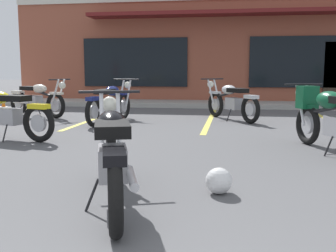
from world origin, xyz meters
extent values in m
plane|color=#515154|center=(0.00, 3.96, 0.00)|extent=(80.00, 80.00, 0.00)
cube|color=#A8A59E|center=(0.00, 12.29, 0.07)|extent=(22.00, 1.80, 0.14)
cube|color=brown|center=(0.00, 16.04, 1.92)|extent=(14.66, 5.92, 3.83)
cube|color=black|center=(-2.93, 13.04, 1.45)|extent=(3.75, 0.06, 1.70)
cube|color=black|center=(2.93, 13.04, 1.45)|extent=(3.75, 0.06, 1.70)
cube|color=maroon|center=(0.00, 12.63, 3.03)|extent=(8.80, 0.90, 0.12)
cube|color=#DBCC4C|center=(-2.80, 8.69, 0.00)|extent=(0.12, 4.80, 0.01)
cube|color=#DBCC4C|center=(0.00, 8.69, 0.00)|extent=(0.12, 4.80, 0.01)
cube|color=#DBCC4C|center=(2.80, 8.69, 0.00)|extent=(0.12, 4.80, 0.01)
torus|color=black|center=(-0.28, 1.64, 0.32)|extent=(0.30, 0.64, 0.64)
cylinder|color=#B7B7BC|center=(-0.28, 1.64, 0.32)|extent=(0.15, 0.29, 0.29)
torus|color=black|center=(-0.73, 3.01, 0.32)|extent=(0.30, 0.64, 0.64)
cylinder|color=#B7B7BC|center=(-0.73, 3.01, 0.32)|extent=(0.15, 0.29, 0.29)
cylinder|color=silver|center=(-0.85, 3.08, 0.64)|extent=(0.14, 0.32, 0.66)
cylinder|color=silver|center=(-0.68, 3.13, 0.64)|extent=(0.14, 0.32, 0.66)
cylinder|color=black|center=(-0.79, 3.18, 0.96)|extent=(0.64, 0.24, 0.03)
sphere|color=silver|center=(-0.82, 3.26, 0.82)|extent=(0.21, 0.21, 0.17)
cube|color=black|center=(-0.75, 3.05, 0.62)|extent=(0.25, 0.39, 0.06)
cube|color=#9E9EA3|center=(-0.48, 2.25, 0.40)|extent=(0.35, 0.46, 0.28)
cylinder|color=silver|center=(-0.23, 1.94, 0.36)|extent=(0.24, 0.54, 0.07)
cylinder|color=black|center=(-0.55, 2.44, 0.64)|extent=(0.35, 0.91, 0.26)
ellipsoid|color=black|center=(-0.55, 2.46, 0.72)|extent=(0.40, 0.54, 0.22)
cube|color=black|center=(-0.44, 2.12, 0.72)|extent=(0.43, 0.58, 0.10)
cube|color=black|center=(-0.28, 1.63, 0.60)|extent=(0.26, 0.39, 0.08)
cylinder|color=black|center=(-0.63, 2.13, 0.14)|extent=(0.14, 0.07, 0.29)
torus|color=black|center=(-5.10, 8.88, 0.32)|extent=(0.62, 0.35, 0.64)
cylinder|color=#B7B7BC|center=(-5.10, 8.88, 0.32)|extent=(0.29, 0.17, 0.29)
torus|color=black|center=(-3.79, 8.29, 0.32)|extent=(0.62, 0.35, 0.64)
cylinder|color=#B7B7BC|center=(-3.79, 8.29, 0.32)|extent=(0.29, 0.17, 0.29)
cylinder|color=silver|center=(-3.66, 8.33, 0.64)|extent=(0.31, 0.17, 0.66)
cylinder|color=silver|center=(-3.73, 8.17, 0.64)|extent=(0.31, 0.17, 0.66)
cylinder|color=black|center=(-3.62, 8.22, 0.96)|extent=(0.30, 0.62, 0.03)
sphere|color=silver|center=(-3.55, 8.19, 0.82)|extent=(0.22, 0.22, 0.17)
cube|color=beige|center=(-3.75, 8.28, 0.62)|extent=(0.39, 0.28, 0.06)
cube|color=#9E9EA3|center=(-4.51, 8.62, 0.40)|extent=(0.46, 0.38, 0.28)
cylinder|color=silver|center=(-4.91, 8.65, 0.36)|extent=(0.53, 0.29, 0.07)
cylinder|color=black|center=(-4.33, 8.54, 0.64)|extent=(0.88, 0.44, 0.26)
ellipsoid|color=beige|center=(-4.31, 8.53, 0.72)|extent=(0.54, 0.43, 0.22)
cube|color=black|center=(-4.64, 8.68, 0.72)|extent=(0.59, 0.47, 0.10)
cube|color=beige|center=(-5.12, 8.89, 0.60)|extent=(0.39, 0.29, 0.08)
cylinder|color=black|center=(-4.50, 8.81, 0.14)|extent=(0.08, 0.13, 0.29)
torus|color=black|center=(-2.63, 5.13, 0.32)|extent=(0.64, 0.26, 0.64)
cylinder|color=#B7B7BC|center=(-2.63, 5.13, 0.32)|extent=(0.29, 0.13, 0.29)
cube|color=#9E9EA3|center=(-3.25, 5.29, 0.40)|extent=(0.45, 0.33, 0.28)
cylinder|color=silver|center=(-2.86, 5.34, 0.36)|extent=(0.55, 0.21, 0.07)
cylinder|color=black|center=(-3.45, 5.34, 0.64)|extent=(0.93, 0.30, 0.26)
cube|color=black|center=(-3.12, 5.26, 0.72)|extent=(0.57, 0.40, 0.10)
cube|color=yellow|center=(-2.61, 5.13, 0.60)|extent=(0.39, 0.25, 0.08)
cylinder|color=black|center=(-3.23, 5.10, 0.14)|extent=(0.06, 0.14, 0.29)
torus|color=black|center=(1.73, 5.64, 0.32)|extent=(0.32, 0.63, 0.64)
cylinder|color=#B7B7BC|center=(1.73, 5.64, 0.32)|extent=(0.16, 0.29, 0.29)
cylinder|color=silver|center=(1.61, 5.70, 0.64)|extent=(0.16, 0.32, 0.66)
cylinder|color=silver|center=(1.78, 5.77, 0.64)|extent=(0.16, 0.32, 0.66)
cylinder|color=black|center=(1.67, 5.81, 0.96)|extent=(0.63, 0.26, 0.03)
sphere|color=silver|center=(1.64, 5.88, 0.82)|extent=(0.22, 0.22, 0.17)
cube|color=#0F4C2D|center=(1.72, 5.68, 0.62)|extent=(0.26, 0.39, 0.06)
cylinder|color=black|center=(1.94, 5.08, 0.64)|extent=(0.39, 0.90, 0.26)
ellipsoid|color=#0F4C2D|center=(1.93, 5.12, 0.76)|extent=(0.46, 0.59, 0.26)
cube|color=#0F4C2D|center=(1.71, 5.69, 0.76)|extent=(0.35, 0.32, 0.36)
cylinder|color=black|center=(1.87, 4.76, 0.14)|extent=(0.13, 0.07, 0.29)
torus|color=black|center=(0.92, 8.05, 0.32)|extent=(0.45, 0.58, 0.64)
cylinder|color=#B7B7BC|center=(0.92, 8.05, 0.32)|extent=(0.21, 0.27, 0.29)
torus|color=black|center=(0.10, 9.23, 0.32)|extent=(0.45, 0.58, 0.64)
cylinder|color=#B7B7BC|center=(0.10, 9.23, 0.32)|extent=(0.21, 0.27, 0.29)
cylinder|color=silver|center=(-0.03, 9.26, 0.64)|extent=(0.22, 0.29, 0.66)
cylinder|color=silver|center=(0.12, 9.37, 0.64)|extent=(0.22, 0.29, 0.66)
cylinder|color=black|center=(0.00, 9.38, 0.96)|extent=(0.56, 0.40, 0.03)
sphere|color=silver|center=(-0.05, 9.45, 0.82)|extent=(0.24, 0.24, 0.17)
cube|color=silver|center=(0.08, 9.27, 0.62)|extent=(0.32, 0.38, 0.06)
cube|color=#9E9EA3|center=(0.56, 8.58, 0.40)|extent=(0.43, 0.47, 0.28)
cylinder|color=silver|center=(0.88, 8.35, 0.36)|extent=(0.37, 0.49, 0.07)
cylinder|color=black|center=(0.44, 8.74, 0.64)|extent=(0.59, 0.81, 0.26)
ellipsoid|color=silver|center=(0.43, 8.76, 0.72)|extent=(0.49, 0.54, 0.22)
cube|color=black|center=(0.64, 8.46, 0.72)|extent=(0.53, 0.59, 0.10)
cube|color=silver|center=(0.93, 8.03, 0.60)|extent=(0.34, 0.39, 0.08)
cylinder|color=black|center=(0.45, 8.42, 0.14)|extent=(0.12, 0.10, 0.29)
torus|color=black|center=(-2.33, 6.96, 0.32)|extent=(0.21, 0.65, 0.64)
cylinder|color=#B7B7BC|center=(-2.33, 6.96, 0.32)|extent=(0.11, 0.29, 0.29)
torus|color=black|center=(-2.08, 8.38, 0.32)|extent=(0.21, 0.65, 0.64)
cylinder|color=#B7B7BC|center=(-2.08, 8.38, 0.32)|extent=(0.11, 0.29, 0.29)
cylinder|color=silver|center=(-2.15, 8.50, 0.64)|extent=(0.10, 0.33, 0.66)
cylinder|color=silver|center=(-1.98, 8.47, 0.64)|extent=(0.10, 0.33, 0.66)
cylinder|color=black|center=(-2.05, 8.56, 0.96)|extent=(0.66, 0.14, 0.03)
sphere|color=silver|center=(-2.04, 8.64, 0.82)|extent=(0.20, 0.20, 0.17)
cube|color=navy|center=(-2.08, 8.42, 0.62)|extent=(0.20, 0.38, 0.06)
cube|color=#9E9EA3|center=(-2.22, 7.59, 0.40)|extent=(0.30, 0.44, 0.28)
cylinder|color=silver|center=(-2.14, 7.21, 0.36)|extent=(0.16, 0.55, 0.07)
cylinder|color=black|center=(-2.19, 7.79, 0.64)|extent=(0.22, 0.94, 0.26)
ellipsoid|color=navy|center=(-2.18, 7.81, 0.72)|extent=(0.34, 0.52, 0.22)
cube|color=black|center=(-2.24, 7.46, 0.72)|extent=(0.36, 0.56, 0.10)
cube|color=navy|center=(-2.33, 6.94, 0.60)|extent=(0.22, 0.38, 0.08)
cylinder|color=black|center=(-2.41, 7.56, 0.14)|extent=(0.14, 0.05, 0.29)
sphere|color=silver|center=(0.42, 2.78, 0.13)|extent=(0.26, 0.26, 0.26)
cube|color=black|center=(0.42, 2.89, 0.12)|extent=(0.18, 0.03, 0.09)
cube|color=orange|center=(-4.70, 7.50, 0.01)|extent=(0.34, 0.34, 0.03)
cone|color=orange|center=(-4.70, 7.50, 0.28)|extent=(0.26, 0.26, 0.50)
cylinder|color=white|center=(-4.70, 7.50, 0.32)|extent=(0.19, 0.19, 0.06)
camera|label=1|loc=(0.53, -1.03, 1.20)|focal=43.02mm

